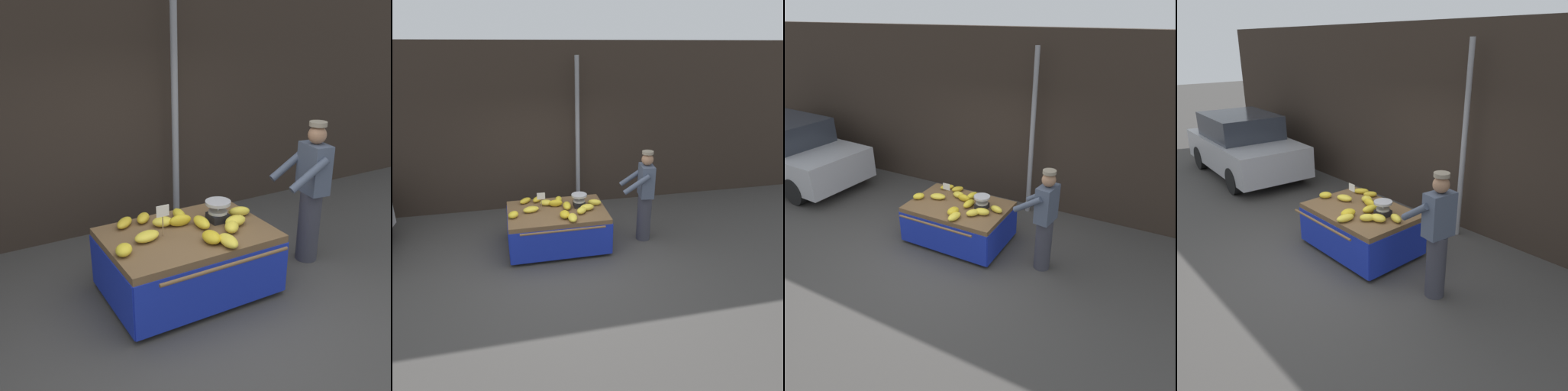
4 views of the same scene
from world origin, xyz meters
The scene contains 20 objects.
ground_plane centered at (0.00, 0.00, 0.00)m, with size 60.00×60.00×0.00m, color #423F3D.
back_wall centered at (0.00, 2.64, 1.76)m, with size 16.00×0.24×3.52m, color #332821.
street_pole centered at (0.72, 2.24, 1.62)m, with size 0.09×0.09×3.24m, color gray.
banana_cart centered at (0.02, 0.63, 0.53)m, with size 1.75×1.39×0.71m.
weighing_scale centered at (0.44, 0.71, 0.83)m, with size 0.28×0.28×0.23m.
price_sign centered at (-0.25, 0.66, 0.96)m, with size 0.14×0.01×0.34m.
banana_bunch_0 centered at (-0.14, 0.89, 0.76)m, with size 0.16×0.22×0.10m, color yellow.
banana_bunch_1 centered at (-0.28, 1.09, 0.75)m, with size 0.13×0.23×0.09m, color gold.
banana_bunch_2 centered at (0.21, 0.66, 0.76)m, with size 0.14×0.29×0.11m, color yellow.
banana_bunch_3 centered at (-0.43, 0.65, 0.76)m, with size 0.17×0.28×0.10m, color yellow.
banana_bunch_4 centered at (-0.51, 1.08, 0.75)m, with size 0.13×0.26×0.09m, color gold.
banana_bunch_5 centered at (0.42, 0.41, 0.76)m, with size 0.15×0.23×0.11m, color yellow.
banana_bunch_6 centered at (0.02, 0.80, 0.77)m, with size 0.11×0.25×0.13m, color gold.
banana_bunch_7 centered at (0.11, 0.30, 0.77)m, with size 0.17×0.24×0.12m, color gold.
banana_bunch_8 centered at (0.72, 0.71, 0.76)m, with size 0.12×0.25×0.11m, color yellow.
banana_bunch_9 centered at (0.54, 0.52, 0.76)m, with size 0.16×0.25×0.11m, color yellow.
banana_bunch_10 centered at (-0.74, 0.49, 0.76)m, with size 0.16×0.21×0.11m, color yellow.
banana_bunch_11 centered at (0.22, 0.16, 0.76)m, with size 0.15×0.29×0.10m, color yellow.
banana_bunch_12 centered at (0.10, 0.97, 0.76)m, with size 0.12×0.27×0.10m, color yellow.
vendor_person centered at (1.62, 0.54, 0.87)m, with size 0.62×0.57×1.71m.
Camera 1 is at (-2.10, -3.26, 2.84)m, focal length 43.17 mm.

